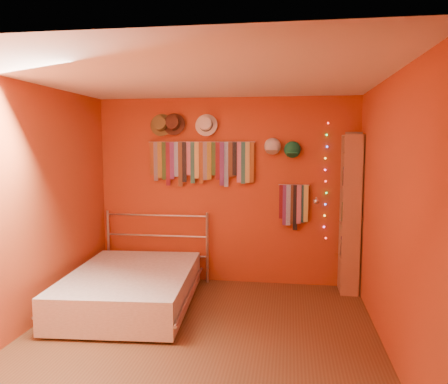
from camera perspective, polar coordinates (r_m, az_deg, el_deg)
The scene contains 16 objects.
ground at distance 4.56m, azimuth -3.14°, elevation -18.13°, with size 3.50×3.50×0.00m, color brown.
back_wall at distance 5.91m, azimuth 0.24°, elevation 0.12°, with size 3.50×0.02×2.50m, color #A6411A.
right_wall at distance 4.21m, azimuth 20.81°, elevation -2.78°, with size 0.02×3.50×2.50m, color #A6411A.
left_wall at distance 4.87m, azimuth -23.85°, elevation -1.73°, with size 0.02×3.50×2.50m, color #A6411A.
ceiling at distance 4.20m, azimuth -3.35°, elevation 14.73°, with size 3.50×3.50×0.02m, color white.
tie_rack at distance 5.87m, azimuth -3.00°, elevation 4.10°, with size 1.45×0.03×0.60m.
small_tie_rack at distance 5.80m, azimuth 9.08°, elevation -1.55°, with size 0.40×0.03×0.61m.
fedora_olive at distance 5.97m, azimuth -8.27°, elevation 8.76°, with size 0.31×0.17×0.30m.
fedora_brown at distance 5.93m, azimuth -6.65°, elevation 8.88°, with size 0.30×0.16×0.30m.
fedora_white at distance 5.83m, azimuth -2.39°, elevation 8.82°, with size 0.30×0.16×0.29m.
cap_white at distance 5.76m, azimuth 6.35°, elevation 5.93°, with size 0.20×0.25×0.20m.
cap_green at distance 5.76m, azimuth 8.91°, elevation 5.48°, with size 0.20×0.25×0.20m.
fairy_lights at distance 5.81m, azimuth 13.15°, elevation 1.36°, with size 0.05×0.02×1.52m.
reading_lamp at distance 5.61m, azimuth 11.93°, elevation -1.18°, with size 0.08×0.33×0.10m.
bookshelf at distance 5.71m, azimuth 16.60°, elevation -2.70°, with size 0.25×0.34×2.00m.
bed at distance 5.31m, azimuth -12.01°, elevation -12.08°, with size 1.59×2.04×0.96m.
Camera 1 is at (0.86, -4.06, 1.88)m, focal length 35.00 mm.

